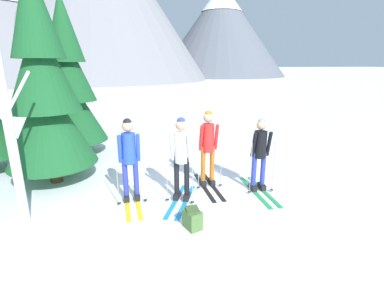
{
  "coord_description": "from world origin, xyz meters",
  "views": [
    {
      "loc": [
        -1.27,
        -5.76,
        2.83
      ],
      "look_at": [
        0.19,
        0.29,
        1.05
      ],
      "focal_mm": 26.47,
      "sensor_mm": 36.0,
      "label": 1
    }
  ],
  "objects_px": {
    "skier_in_white": "(181,155)",
    "birch_tree_tall": "(4,100)",
    "backpack_on_snow_front": "(192,219)",
    "pine_tree_far": "(44,89)",
    "skier_in_blue": "(129,157)",
    "skier_in_black": "(260,152)",
    "pine_tree_mid": "(69,84)",
    "skier_in_red": "(208,145)"
  },
  "relations": [
    {
      "from": "skier_in_white",
      "to": "backpack_on_snow_front",
      "type": "distance_m",
      "value": 1.38
    },
    {
      "from": "skier_in_black",
      "to": "pine_tree_mid",
      "type": "xyz_separation_m",
      "value": [
        -4.45,
        3.85,
        1.3
      ]
    },
    {
      "from": "birch_tree_tall",
      "to": "backpack_on_snow_front",
      "type": "distance_m",
      "value": 3.76
    },
    {
      "from": "skier_in_white",
      "to": "backpack_on_snow_front",
      "type": "relative_size",
      "value": 4.73
    },
    {
      "from": "skier_in_blue",
      "to": "skier_in_black",
      "type": "distance_m",
      "value": 2.85
    },
    {
      "from": "skier_in_blue",
      "to": "backpack_on_snow_front",
      "type": "bearing_deg",
      "value": -52.71
    },
    {
      "from": "skier_in_white",
      "to": "skier_in_red",
      "type": "distance_m",
      "value": 0.94
    },
    {
      "from": "pine_tree_far",
      "to": "pine_tree_mid",
      "type": "bearing_deg",
      "value": 85.54
    },
    {
      "from": "pine_tree_far",
      "to": "backpack_on_snow_front",
      "type": "relative_size",
      "value": 13.04
    },
    {
      "from": "pine_tree_mid",
      "to": "backpack_on_snow_front",
      "type": "distance_m",
      "value": 6.01
    },
    {
      "from": "skier_in_blue",
      "to": "skier_in_black",
      "type": "xyz_separation_m",
      "value": [
        2.84,
        -0.16,
        -0.07
      ]
    },
    {
      "from": "skier_in_blue",
      "to": "backpack_on_snow_front",
      "type": "height_order",
      "value": "skier_in_blue"
    },
    {
      "from": "skier_in_blue",
      "to": "pine_tree_far",
      "type": "xyz_separation_m",
      "value": [
        -1.78,
        1.49,
        1.28
      ]
    },
    {
      "from": "skier_in_blue",
      "to": "skier_in_red",
      "type": "distance_m",
      "value": 1.82
    },
    {
      "from": "skier_in_white",
      "to": "birch_tree_tall",
      "type": "xyz_separation_m",
      "value": [
        -3.02,
        -0.11,
        1.24
      ]
    },
    {
      "from": "pine_tree_mid",
      "to": "pine_tree_far",
      "type": "distance_m",
      "value": 2.22
    },
    {
      "from": "skier_in_blue",
      "to": "pine_tree_mid",
      "type": "height_order",
      "value": "pine_tree_mid"
    },
    {
      "from": "birch_tree_tall",
      "to": "backpack_on_snow_front",
      "type": "bearing_deg",
      "value": -18.5
    },
    {
      "from": "skier_in_white",
      "to": "birch_tree_tall",
      "type": "bearing_deg",
      "value": -177.86
    },
    {
      "from": "backpack_on_snow_front",
      "to": "skier_in_black",
      "type": "bearing_deg",
      "value": 32.53
    },
    {
      "from": "skier_in_red",
      "to": "skier_in_black",
      "type": "distance_m",
      "value": 1.18
    },
    {
      "from": "skier_in_white",
      "to": "skier_in_red",
      "type": "xyz_separation_m",
      "value": [
        0.75,
        0.57,
        0.01
      ]
    },
    {
      "from": "skier_in_white",
      "to": "skier_in_black",
      "type": "height_order",
      "value": "skier_in_white"
    },
    {
      "from": "skier_in_red",
      "to": "pine_tree_mid",
      "type": "xyz_separation_m",
      "value": [
        -3.4,
        3.33,
        1.2
      ]
    },
    {
      "from": "pine_tree_mid",
      "to": "backpack_on_snow_front",
      "type": "bearing_deg",
      "value": -62.44
    },
    {
      "from": "pine_tree_far",
      "to": "backpack_on_snow_front",
      "type": "height_order",
      "value": "pine_tree_far"
    },
    {
      "from": "skier_in_blue",
      "to": "skier_in_black",
      "type": "relative_size",
      "value": 1.06
    },
    {
      "from": "skier_in_white",
      "to": "birch_tree_tall",
      "type": "relative_size",
      "value": 0.41
    },
    {
      "from": "skier_in_blue",
      "to": "pine_tree_far",
      "type": "relative_size",
      "value": 0.36
    },
    {
      "from": "skier_in_black",
      "to": "pine_tree_far",
      "type": "relative_size",
      "value": 0.34
    },
    {
      "from": "skier_in_white",
      "to": "pine_tree_far",
      "type": "bearing_deg",
      "value": 149.0
    },
    {
      "from": "skier_in_black",
      "to": "pine_tree_far",
      "type": "bearing_deg",
      "value": 160.47
    },
    {
      "from": "skier_in_blue",
      "to": "birch_tree_tall",
      "type": "xyz_separation_m",
      "value": [
        -1.98,
        -0.33,
        1.25
      ]
    },
    {
      "from": "skier_in_black",
      "to": "pine_tree_mid",
      "type": "relative_size",
      "value": 0.35
    },
    {
      "from": "pine_tree_far",
      "to": "skier_in_blue",
      "type": "bearing_deg",
      "value": -39.79
    },
    {
      "from": "skier_in_black",
      "to": "skier_in_white",
      "type": "bearing_deg",
      "value": -178.18
    },
    {
      "from": "skier_in_red",
      "to": "skier_in_black",
      "type": "relative_size",
      "value": 1.08
    },
    {
      "from": "skier_in_white",
      "to": "birch_tree_tall",
      "type": "distance_m",
      "value": 3.27
    },
    {
      "from": "skier_in_blue",
      "to": "skier_in_black",
      "type": "bearing_deg",
      "value": -3.12
    },
    {
      "from": "skier_in_black",
      "to": "birch_tree_tall",
      "type": "relative_size",
      "value": 0.38
    },
    {
      "from": "skier_in_white",
      "to": "pine_tree_mid",
      "type": "height_order",
      "value": "pine_tree_mid"
    },
    {
      "from": "skier_in_blue",
      "to": "skier_in_red",
      "type": "relative_size",
      "value": 0.98
    }
  ]
}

